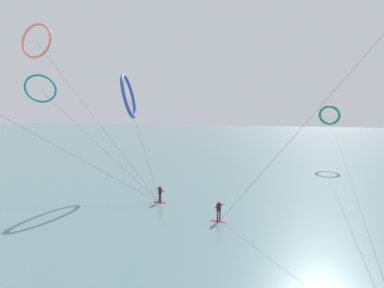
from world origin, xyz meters
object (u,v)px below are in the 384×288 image
at_px(surfer_magenta, 219,212).
at_px(kite_teal, 41,89).
at_px(kite_cobalt, 129,96).
at_px(surfer_crimson, 160,195).
at_px(kite_coral, 36,41).
at_px(kite_emerald, 329,115).

bearing_deg(surfer_magenta, kite_teal, 99.91).
xyz_separation_m(kite_cobalt, kite_teal, (-11.54, -1.35, 1.03)).
xyz_separation_m(surfer_crimson, kite_coral, (-21.75, 7.43, 17.48)).
distance_m(kite_cobalt, kite_teal, 11.67).
xyz_separation_m(surfer_crimson, kite_emerald, (15.73, 31.54, 7.39)).
bearing_deg(kite_emerald, surfer_magenta, 86.75).
bearing_deg(kite_coral, kite_cobalt, -10.28).
distance_m(surfer_crimson, kite_coral, 28.88).
bearing_deg(kite_cobalt, surfer_crimson, -148.41).
bearing_deg(kite_teal, kite_cobalt, 156.71).
height_order(surfer_crimson, kite_cobalt, kite_cobalt).
height_order(surfer_crimson, kite_teal, kite_teal).
distance_m(surfer_magenta, kite_cobalt, 18.74).
relative_size(surfer_crimson, kite_coral, 0.07).
bearing_deg(kite_emerald, kite_teal, 50.20).
height_order(surfer_crimson, kite_emerald, kite_emerald).
bearing_deg(kite_coral, surfer_magenta, -23.17).
distance_m(surfer_crimson, kite_teal, 21.34).
bearing_deg(surfer_crimson, surfer_magenta, 9.59).
relative_size(surfer_crimson, kite_cobalt, 0.13).
xyz_separation_m(kite_emerald, kite_cobalt, (-22.17, -26.27, 2.38)).
bearing_deg(surfer_magenta, surfer_crimson, 89.48).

